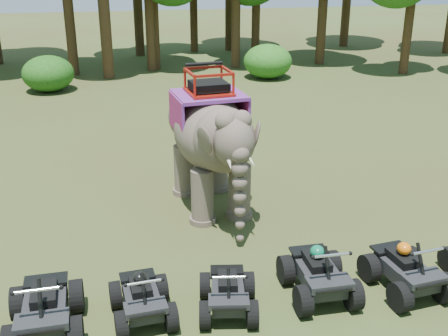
{
  "coord_description": "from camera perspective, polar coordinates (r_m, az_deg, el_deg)",
  "views": [
    {
      "loc": [
        -2.34,
        -10.85,
        6.76
      ],
      "look_at": [
        0.0,
        1.2,
        1.9
      ],
      "focal_mm": 45.0,
      "sensor_mm": 36.0,
      "label": 1
    }
  ],
  "objects": [
    {
      "name": "atv_3",
      "position": [
        11.79,
        9.64,
        -9.92
      ],
      "size": [
        1.31,
        1.78,
        1.31
      ],
      "primitive_type": null,
      "rotation": [
        0.0,
        0.0,
        0.01
      ],
      "color": "black",
      "rests_on": "ground"
    },
    {
      "name": "atv_1",
      "position": [
        11.13,
        -8.37,
        -12.39
      ],
      "size": [
        1.29,
        1.67,
        1.16
      ],
      "primitive_type": null,
      "rotation": [
        0.0,
        0.0,
        0.09
      ],
      "color": "black",
      "rests_on": "ground"
    },
    {
      "name": "tree_3",
      "position": [
        33.49,
        18.38,
        14.86
      ],
      "size": [
        4.8,
        4.8,
        6.86
      ],
      "primitive_type": null,
      "color": "#195114",
      "rests_on": "ground"
    },
    {
      "name": "atv_0",
      "position": [
        11.08,
        -17.84,
        -12.81
      ],
      "size": [
        1.43,
        1.91,
        1.38
      ],
      "primitive_type": null,
      "rotation": [
        0.0,
        0.0,
        0.04
      ],
      "color": "black",
      "rests_on": "ground"
    },
    {
      "name": "tree_1",
      "position": [
        33.66,
        1.23,
        16.37
      ],
      "size": [
        5.16,
        5.16,
        7.38
      ],
      "primitive_type": null,
      "color": "#195114",
      "rests_on": "ground"
    },
    {
      "name": "tree_32",
      "position": [
        32.94,
        -7.64,
        16.45
      ],
      "size": [
        5.46,
        5.46,
        7.8
      ],
      "primitive_type": null,
      "color": "#195114",
      "rests_on": "ground"
    },
    {
      "name": "ground",
      "position": [
        13.0,
        1.02,
        -9.75
      ],
      "size": [
        110.0,
        110.0,
        0.0
      ],
      "primitive_type": "plane",
      "color": "#47381E",
      "rests_on": "ground"
    },
    {
      "name": "atv_4",
      "position": [
        12.37,
        18.09,
        -9.22
      ],
      "size": [
        1.48,
        1.89,
        1.29
      ],
      "primitive_type": null,
      "rotation": [
        0.0,
        0.0,
        0.13
      ],
      "color": "black",
      "rests_on": "ground"
    },
    {
      "name": "tree_33",
      "position": [
        35.93,
        3.29,
        16.42
      ],
      "size": [
        4.94,
        4.94,
        7.06
      ],
      "primitive_type": null,
      "color": "#195114",
      "rests_on": "ground"
    },
    {
      "name": "elephant",
      "position": [
        15.08,
        -1.41,
        2.97
      ],
      "size": [
        2.56,
        4.83,
        3.88
      ],
      "primitive_type": null,
      "rotation": [
        0.0,
        0.0,
        0.12
      ],
      "color": "brown",
      "rests_on": "ground"
    },
    {
      "name": "atv_2",
      "position": [
        11.21,
        0.39,
        -11.94
      ],
      "size": [
        1.35,
        1.69,
        1.14
      ],
      "primitive_type": null,
      "rotation": [
        0.0,
        0.0,
        -0.16
      ],
      "color": "black",
      "rests_on": "ground"
    }
  ]
}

